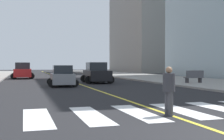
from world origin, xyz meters
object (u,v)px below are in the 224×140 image
at_px(car_gray_second, 62,76).
at_px(pedestrian_crossing, 169,89).
at_px(park_bench, 194,77).
at_px(car_red_nearest, 23,71).
at_px(car_black_third, 97,73).

relative_size(car_gray_second, pedestrian_crossing, 2.32).
xyz_separation_m(car_gray_second, park_bench, (11.76, -1.19, -0.13)).
bearing_deg(park_bench, car_red_nearest, 42.05).
bearing_deg(pedestrian_crossing, park_bench, 139.44).
bearing_deg(car_gray_second, car_red_nearest, 104.19).
height_order(car_black_third, pedestrian_crossing, car_black_third).
relative_size(car_black_third, park_bench, 2.57).
bearing_deg(car_red_nearest, car_gray_second, -77.39).
distance_m(car_black_third, pedestrian_crossing, 19.37).
bearing_deg(pedestrian_crossing, car_red_nearest, -176.17).
xyz_separation_m(car_red_nearest, car_gray_second, (3.18, -15.16, -0.16)).
bearing_deg(park_bench, car_black_third, 56.87).
height_order(car_black_third, park_bench, car_black_third).
bearing_deg(car_gray_second, pedestrian_crossing, -81.19).
distance_m(car_red_nearest, pedestrian_crossing, 30.93).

